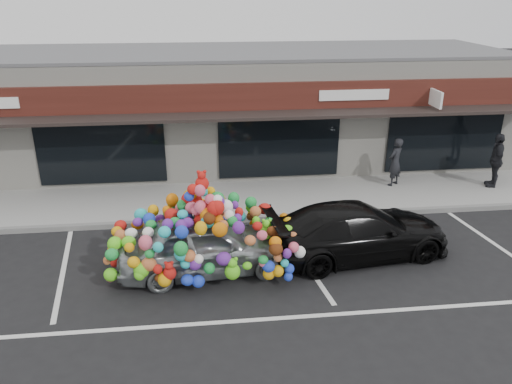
{
  "coord_description": "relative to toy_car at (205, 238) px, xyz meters",
  "views": [
    {
      "loc": [
        0.35,
        -10.94,
        6.49
      ],
      "look_at": [
        1.74,
        1.4,
        1.39
      ],
      "focal_mm": 35.0,
      "sensor_mm": 36.0,
      "label": 1
    }
  ],
  "objects": [
    {
      "name": "black_sedan",
      "position": [
        3.9,
        0.34,
        -0.19
      ],
      "size": [
        2.62,
        5.04,
        1.4
      ],
      "primitive_type": "imported",
      "rotation": [
        0.0,
        0.0,
        1.71
      ],
      "color": "black",
      "rests_on": "ground"
    },
    {
      "name": "parking_stripe_right",
      "position": [
        7.87,
        0.37,
        -0.89
      ],
      "size": [
        0.73,
        4.37,
        0.01
      ],
      "primitive_type": "cube",
      "rotation": [
        0.0,
        0.0,
        0.14
      ],
      "color": "silver",
      "rests_on": "ground"
    },
    {
      "name": "parking_stripe_mid",
      "position": [
        2.47,
        0.37,
        -0.89
      ],
      "size": [
        0.73,
        4.37,
        0.01
      ],
      "primitive_type": "cube",
      "rotation": [
        0.0,
        0.0,
        0.14
      ],
      "color": "silver",
      "rests_on": "ground"
    },
    {
      "name": "ground",
      "position": [
        -0.33,
        0.17,
        -0.89
      ],
      "size": [
        90.0,
        90.0,
        0.0
      ],
      "primitive_type": "plane",
      "color": "black",
      "rests_on": "ground"
    },
    {
      "name": "kerb",
      "position": [
        -0.33,
        2.67,
        -0.82
      ],
      "size": [
        26.0,
        0.18,
        0.16
      ],
      "primitive_type": "cube",
      "color": "slate",
      "rests_on": "ground"
    },
    {
      "name": "pedestrian_c",
      "position": [
        9.88,
        4.23,
        0.19
      ],
      "size": [
        1.18,
        0.79,
        1.86
      ],
      "primitive_type": "imported",
      "rotation": [
        0.0,
        0.0,
        4.37
      ],
      "color": "black",
      "rests_on": "sidewalk"
    },
    {
      "name": "toy_car",
      "position": [
        0.0,
        0.0,
        0.0
      ],
      "size": [
        3.06,
        4.68,
        2.63
      ],
      "rotation": [
        0.0,
        0.0,
        1.67
      ],
      "color": "silver",
      "rests_on": "ground"
    },
    {
      "name": "parking_stripe_left",
      "position": [
        -3.53,
        0.37,
        -0.89
      ],
      "size": [
        0.73,
        4.37,
        0.01
      ],
      "primitive_type": "cube",
      "rotation": [
        0.0,
        0.0,
        0.14
      ],
      "color": "silver",
      "rests_on": "ground"
    },
    {
      "name": "lane_line",
      "position": [
        1.67,
        -2.13,
        -0.89
      ],
      "size": [
        14.0,
        0.12,
        0.01
      ],
      "primitive_type": "cube",
      "color": "silver",
      "rests_on": "ground"
    },
    {
      "name": "sidewalk",
      "position": [
        -0.33,
        4.17,
        -0.82
      ],
      "size": [
        26.0,
        3.0,
        0.15
      ],
      "primitive_type": "cube",
      "color": "#999893",
      "rests_on": "ground"
    },
    {
      "name": "pedestrian_a",
      "position": [
        6.53,
        4.7,
        0.09
      ],
      "size": [
        0.73,
        0.69,
        1.67
      ],
      "primitive_type": "imported",
      "rotation": [
        0.0,
        0.0,
        3.79
      ],
      "color": "black",
      "rests_on": "sidewalk"
    },
    {
      "name": "shop_building",
      "position": [
        -0.33,
        8.61,
        1.27
      ],
      "size": [
        24.0,
        7.2,
        4.31
      ],
      "color": "silver",
      "rests_on": "ground"
    }
  ]
}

